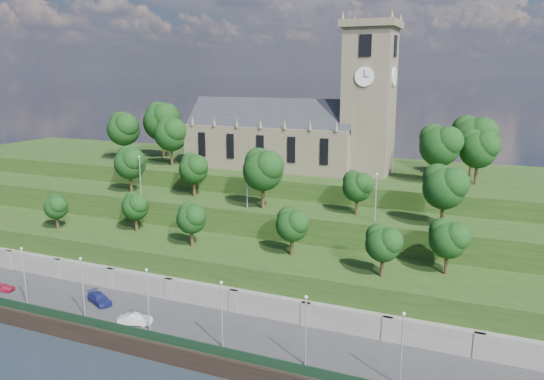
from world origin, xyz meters
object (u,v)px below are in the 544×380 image
at_px(car_middle, 135,319).
at_px(car_right, 100,299).
at_px(church, 297,129).
at_px(car_left, 2,287).

bearing_deg(car_middle, car_right, 48.40).
bearing_deg(car_middle, church, -27.46).
bearing_deg(car_middle, car_left, 67.26).
relative_size(church, car_right, 8.27).
relative_size(church, car_middle, 9.19).
distance_m(church, car_middle, 47.51).
bearing_deg(car_left, church, -52.45).
xyz_separation_m(church, car_left, (-29.40, -41.79, -19.93)).
bearing_deg(car_left, car_right, -99.29).
height_order(car_middle, car_right, car_middle).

